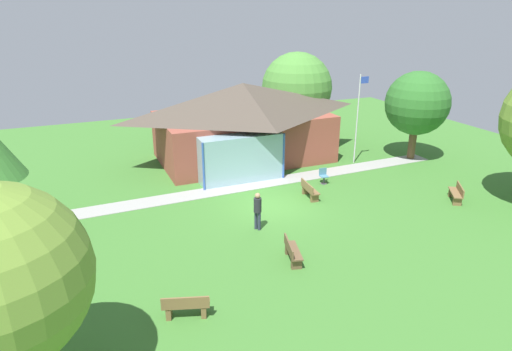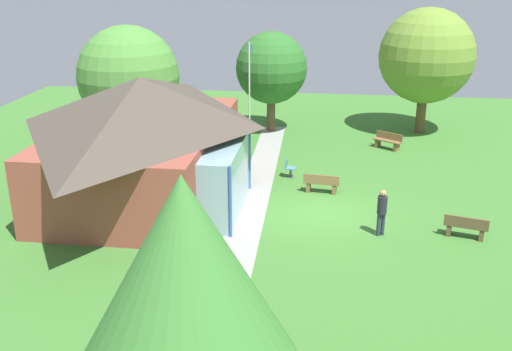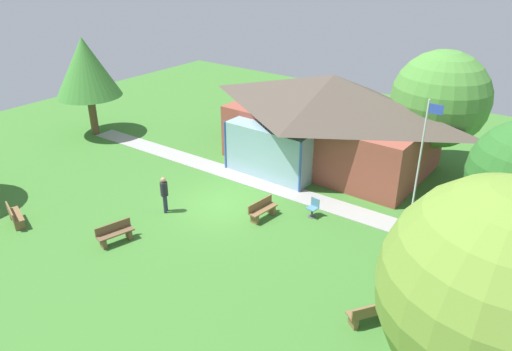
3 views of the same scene
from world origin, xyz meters
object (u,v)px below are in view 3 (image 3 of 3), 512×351
visitor_strolling_lawn (164,192)px  tree_west_hedge (86,68)px  flagpole (421,157)px  patio_chair_lawn_spare (313,208)px  pavilion (329,118)px  tree_far_east (498,294)px  tree_behind_pavilion_right (440,99)px  bench_front_left (15,216)px  bench_lawn_far_right (370,314)px  bench_front_center (115,234)px  bench_rear_near_path (262,210)px

visitor_strolling_lawn → tree_west_hedge: 12.20m
flagpole → patio_chair_lawn_spare: flagpole is taller
pavilion → visitor_strolling_lawn: pavilion is taller
visitor_strolling_lawn → tree_far_east: bearing=-132.8°
tree_west_hedge → tree_behind_pavilion_right: size_ratio=0.95×
pavilion → bench_front_left: 16.07m
bench_lawn_far_right → visitor_strolling_lawn: 10.58m
bench_front_center → pavilion: bearing=-178.0°
flagpole → tree_far_east: size_ratio=0.80×
visitor_strolling_lawn → tree_behind_pavilion_right: bearing=-64.4°
bench_rear_near_path → patio_chair_lawn_spare: bearing=136.8°
bench_front_left → patio_chair_lawn_spare: patio_chair_lawn_spare is taller
bench_front_left → bench_rear_near_path: 10.77m
pavilion → bench_rear_near_path: size_ratio=7.46×
flagpole → tree_behind_pavilion_right: size_ratio=0.86×
flagpole → visitor_strolling_lawn: bearing=-146.8°
bench_front_center → tree_west_hedge: bearing=-108.1°
tree_behind_pavilion_right → pavilion: bearing=-154.5°
bench_front_center → bench_lawn_far_right: bearing=115.2°
pavilion → tree_behind_pavilion_right: (5.01, 2.38, 1.38)m
bench_rear_near_path → visitor_strolling_lawn: size_ratio=0.88×
tree_west_hedge → bench_front_left: bearing=-53.8°
visitor_strolling_lawn → bench_front_left: bearing=106.3°
pavilion → tree_behind_pavilion_right: bearing=25.5°
bench_lawn_far_right → visitor_strolling_lawn: size_ratio=0.86×
bench_front_center → tree_west_hedge: size_ratio=0.26×
flagpole → visitor_strolling_lawn: (-9.22, -6.03, -2.03)m
bench_rear_near_path → visitor_strolling_lawn: 4.47m
visitor_strolling_lawn → tree_west_hedge: tree_west_hedge is taller
patio_chair_lawn_spare → visitor_strolling_lawn: 6.71m
bench_lawn_far_right → tree_behind_pavilion_right: bearing=45.3°
bench_rear_near_path → bench_front_left: bearing=-44.2°
flagpole → bench_front_left: bearing=-141.9°
flagpole → tree_far_east: (4.78, -9.13, 1.26)m
pavilion → tree_behind_pavilion_right: size_ratio=1.79×
flagpole → patio_chair_lawn_spare: 5.07m
pavilion → bench_front_center: bearing=-102.7°
bench_lawn_far_right → visitor_strolling_lawn: bearing=118.5°
tree_west_hedge → tree_behind_pavilion_right: tree_behind_pavilion_right is taller
patio_chair_lawn_spare → bench_rear_near_path: bearing=47.7°
pavilion → patio_chair_lawn_spare: bearing=-65.7°
patio_chair_lawn_spare → bench_front_left: bearing=46.8°
bench_lawn_far_right → tree_west_hedge: size_ratio=0.24×
tree_behind_pavilion_right → tree_west_hedge: bearing=-158.3°
flagpole → visitor_strolling_lawn: 11.20m
bench_front_left → patio_chair_lawn_spare: (10.00, 8.38, 0.01)m
patio_chair_lawn_spare → tree_behind_pavilion_right: 9.15m
bench_front_left → tree_far_east: size_ratio=0.23×
flagpole → bench_front_left: (-13.66, -10.71, -2.65)m
bench_front_left → bench_rear_near_path: size_ratio=1.02×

